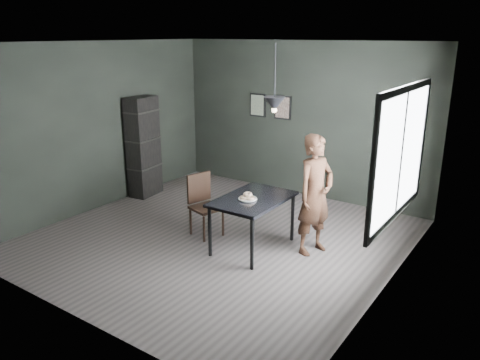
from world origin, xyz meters
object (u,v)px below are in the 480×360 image
Objects in this scene: cafe_table at (253,203)px; pendant_lamp at (274,104)px; wood_chair at (203,200)px; woman at (315,195)px; white_plate at (248,199)px; shelf_unit at (143,147)px.

cafe_table is 1.39× the size of pendant_lamp.
pendant_lamp is at bearing 20.89° from wood_chair.
woman is (0.75, 0.39, 0.16)m from cafe_table.
white_plate is 0.25× the size of wood_chair.
cafe_table is 0.13m from white_plate.
shelf_unit reaches higher than wood_chair.
shelf_unit is (-3.67, 0.41, 0.09)m from woman.
cafe_table is at bearing 134.95° from woman.
white_plate is 0.91m from woman.
cafe_table is 0.72× the size of woman.
cafe_table is at bearing 79.26° from white_plate.
wood_chair is at bearing 120.91° from woman.
pendant_lamp is at bearing 36.94° from white_plate.
shelf_unit is at bearing 174.46° from wood_chair.
white_plate is at bearing -100.74° from cafe_table.
pendant_lamp is at bearing 21.80° from cafe_table.
cafe_table is 1.29× the size of wood_chair.
woman is at bearing 27.32° from cafe_table.
white_plate is at bearing 140.13° from woman.
pendant_lamp reaches higher than shelf_unit.
wood_chair is (-0.89, 0.00, -0.14)m from cafe_table.
wood_chair is 1.90m from pendant_lamp.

